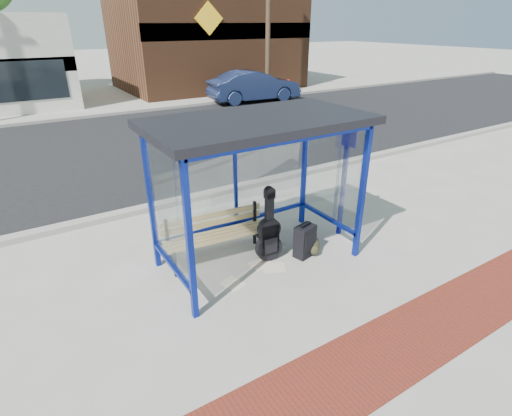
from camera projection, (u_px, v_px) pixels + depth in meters
ground at (259, 260)px, 6.78m from camera, size 120.00×120.00×0.00m
brick_paver_strip at (374, 359)px, 4.78m from camera, size 60.00×1.00×0.01m
curb_near at (190, 198)px, 8.99m from camera, size 60.00×0.25×0.12m
street_asphalt at (127, 146)px, 12.93m from camera, size 60.00×10.00×0.00m
curb_far at (93, 116)px, 16.82m from camera, size 60.00×0.25×0.12m
far_sidewalk at (84, 109)px, 18.31m from camera, size 60.00×4.00×0.01m
bus_shelter at (256, 140)px, 5.96m from camera, size 3.30×1.80×2.42m
storefront_brown at (206, 30)px, 23.46m from camera, size 10.00×7.08×6.40m
utility_pole_east at (268, 12)px, 19.64m from camera, size 1.60×0.24×8.00m
bench at (216, 233)px, 6.67m from camera, size 1.80×0.60×0.84m
guitar_bag at (269, 236)px, 6.60m from camera, size 0.47×0.18×1.25m
suitcase at (305, 241)px, 6.77m from camera, size 0.40×0.31×0.63m
backpack at (312, 246)px, 6.88m from camera, size 0.32×0.29×0.35m
sign_post at (345, 169)px, 7.09m from camera, size 0.12×0.29×2.30m
newspaper_a at (233, 284)px, 6.16m from camera, size 0.35×0.40×0.01m
newspaper_b at (274, 267)px, 6.57m from camera, size 0.46×0.43×0.01m
newspaper_c at (261, 264)px, 6.67m from camera, size 0.36×0.29×0.01m
parked_car at (254, 86)px, 19.83m from camera, size 4.68×2.00×1.50m
fire_hydrant at (288, 86)px, 22.10m from camera, size 0.35×0.23×0.78m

